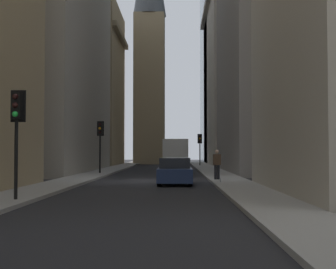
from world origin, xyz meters
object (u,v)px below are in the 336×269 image
Objects in this scene: sedan_navy at (175,172)px; pedestrian at (217,163)px; traffic_light_midblock at (100,135)px; delivery_truck at (175,154)px; traffic_light_far_junction at (200,142)px; discarded_bottle at (221,180)px; traffic_light_foreground at (16,119)px.

sedan_navy is 2.52× the size of pedestrian.
traffic_light_midblock is 11.31m from pedestrian.
sedan_navy is at bearing 130.46° from pedestrian.
delivery_truck is 1.50× the size of sedan_navy.
traffic_light_far_junction is 13.40× the size of discarded_bottle.
pedestrian is at bearing -0.27° from discarded_bottle.
sedan_navy is 28.76m from traffic_light_far_junction.
traffic_light_foreground is 13.78× the size of discarded_bottle.
delivery_truck is 10.35m from traffic_light_far_junction.
traffic_light_midblock reaches higher than traffic_light_far_junction.
traffic_light_midblock is at bearing 38.56° from discarded_bottle.
discarded_bottle is (8.67, -7.76, -2.62)m from traffic_light_foreground.
traffic_light_far_junction is (37.55, -8.15, -0.08)m from traffic_light_foreground.
traffic_light_foreground is 11.93m from discarded_bottle.
delivery_truck is at bearing 7.23° from discarded_bottle.
traffic_light_foreground is at bearing 167.75° from traffic_light_far_junction.
discarded_bottle is at bearing -141.44° from traffic_light_midblock.
traffic_light_foreground is 1.03× the size of traffic_light_far_junction.
pedestrian is 2.53m from discarded_bottle.
traffic_light_far_junction is 26.54m from pedestrian.
sedan_navy is 2.47m from discarded_bottle.
traffic_light_midblock is at bearing 29.99° from sedan_navy.
traffic_light_far_junction reaches higher than delivery_truck.
traffic_light_midblock reaches higher than discarded_bottle.
traffic_light_midblock is (18.77, 0.29, 0.12)m from traffic_light_foreground.
sedan_navy is 10.70m from traffic_light_foreground.
traffic_light_foreground reaches higher than sedan_navy.
traffic_light_foreground is at bearing -179.11° from traffic_light_midblock.
delivery_truck is 19.19m from discarded_bottle.
pedestrian is at bearing -35.07° from traffic_light_foreground.
traffic_light_foreground is 2.18× the size of pedestrian.
traffic_light_midblock is 2.27× the size of pedestrian.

